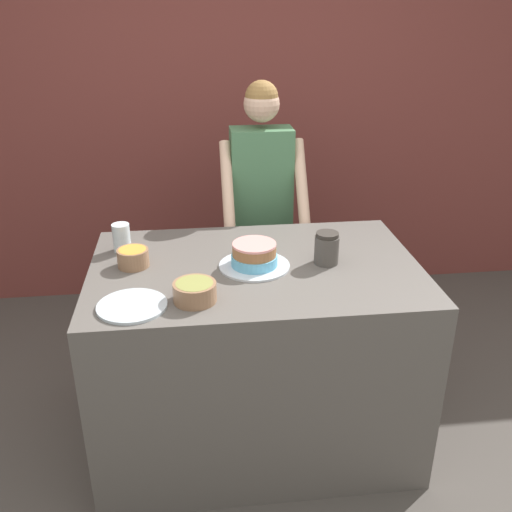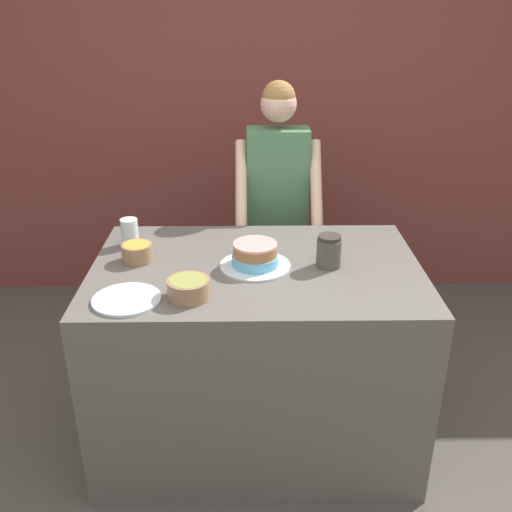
{
  "view_description": "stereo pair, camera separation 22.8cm",
  "coord_description": "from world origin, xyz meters",
  "px_view_note": "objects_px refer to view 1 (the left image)",
  "views": [
    {
      "loc": [
        -0.26,
        -1.74,
        1.97
      ],
      "look_at": [
        -0.0,
        0.42,
        0.97
      ],
      "focal_mm": 40.0,
      "sensor_mm": 36.0,
      "label": 1
    },
    {
      "loc": [
        -0.03,
        -1.76,
        1.97
      ],
      "look_at": [
        -0.0,
        0.42,
        0.97
      ],
      "focal_mm": 40.0,
      "sensor_mm": 36.0,
      "label": 2
    }
  ],
  "objects_px": {
    "person_baker": "(261,194)",
    "ceramic_plate": "(132,306)",
    "frosting_bowl_orange": "(133,257)",
    "cake": "(254,257)",
    "frosting_bowl_olive": "(195,291)",
    "stoneware_jar": "(327,248)",
    "drinking_glass": "(122,238)"
  },
  "relations": [
    {
      "from": "frosting_bowl_orange",
      "to": "stoneware_jar",
      "type": "relative_size",
      "value": 0.95
    },
    {
      "from": "person_baker",
      "to": "frosting_bowl_orange",
      "type": "relative_size",
      "value": 11.69
    },
    {
      "from": "person_baker",
      "to": "frosting_bowl_olive",
      "type": "relative_size",
      "value": 9.5
    },
    {
      "from": "frosting_bowl_orange",
      "to": "frosting_bowl_olive",
      "type": "bearing_deg",
      "value": -52.91
    },
    {
      "from": "ceramic_plate",
      "to": "cake",
      "type": "bearing_deg",
      "value": 30.66
    },
    {
      "from": "person_baker",
      "to": "stoneware_jar",
      "type": "distance_m",
      "value": 0.81
    },
    {
      "from": "cake",
      "to": "ceramic_plate",
      "type": "relative_size",
      "value": 1.16
    },
    {
      "from": "frosting_bowl_olive",
      "to": "frosting_bowl_orange",
      "type": "relative_size",
      "value": 1.23
    },
    {
      "from": "frosting_bowl_olive",
      "to": "stoneware_jar",
      "type": "relative_size",
      "value": 1.17
    },
    {
      "from": "person_baker",
      "to": "frosting_bowl_orange",
      "type": "xyz_separation_m",
      "value": [
        -0.65,
        -0.72,
        -0.02
      ]
    },
    {
      "from": "frosting_bowl_orange",
      "to": "ceramic_plate",
      "type": "height_order",
      "value": "frosting_bowl_orange"
    },
    {
      "from": "cake",
      "to": "frosting_bowl_olive",
      "type": "xyz_separation_m",
      "value": [
        -0.26,
        -0.27,
        -0.01
      ]
    },
    {
      "from": "frosting_bowl_orange",
      "to": "stoneware_jar",
      "type": "distance_m",
      "value": 0.83
    },
    {
      "from": "person_baker",
      "to": "ceramic_plate",
      "type": "relative_size",
      "value": 5.97
    },
    {
      "from": "drinking_glass",
      "to": "stoneware_jar",
      "type": "relative_size",
      "value": 0.91
    },
    {
      "from": "drinking_glass",
      "to": "ceramic_plate",
      "type": "xyz_separation_m",
      "value": [
        0.08,
        -0.54,
        -0.06
      ]
    },
    {
      "from": "frosting_bowl_olive",
      "to": "drinking_glass",
      "type": "bearing_deg",
      "value": 121.9
    },
    {
      "from": "cake",
      "to": "frosting_bowl_orange",
      "type": "xyz_separation_m",
      "value": [
        -0.52,
        0.07,
        -0.0
      ]
    },
    {
      "from": "drinking_glass",
      "to": "stoneware_jar",
      "type": "xyz_separation_m",
      "value": [
        0.89,
        -0.24,
        0.01
      ]
    },
    {
      "from": "person_baker",
      "to": "drinking_glass",
      "type": "distance_m",
      "value": 0.9
    },
    {
      "from": "stoneware_jar",
      "to": "frosting_bowl_olive",
      "type": "bearing_deg",
      "value": -154.57
    },
    {
      "from": "cake",
      "to": "drinking_glass",
      "type": "relative_size",
      "value": 2.38
    },
    {
      "from": "person_baker",
      "to": "drinking_glass",
      "type": "height_order",
      "value": "person_baker"
    },
    {
      "from": "ceramic_plate",
      "to": "person_baker",
      "type": "bearing_deg",
      "value": 59.98
    },
    {
      "from": "frosting_bowl_olive",
      "to": "frosting_bowl_orange",
      "type": "xyz_separation_m",
      "value": [
        -0.26,
        0.34,
        0.0
      ]
    },
    {
      "from": "drinking_glass",
      "to": "stoneware_jar",
      "type": "height_order",
      "value": "stoneware_jar"
    },
    {
      "from": "person_baker",
      "to": "stoneware_jar",
      "type": "height_order",
      "value": "person_baker"
    },
    {
      "from": "ceramic_plate",
      "to": "stoneware_jar",
      "type": "bearing_deg",
      "value": 20.04
    },
    {
      "from": "frosting_bowl_olive",
      "to": "stoneware_jar",
      "type": "xyz_separation_m",
      "value": [
        0.57,
        0.27,
        0.03
      ]
    },
    {
      "from": "frosting_bowl_orange",
      "to": "cake",
      "type": "bearing_deg",
      "value": -7.5
    },
    {
      "from": "cake",
      "to": "stoneware_jar",
      "type": "bearing_deg",
      "value": 0.35
    },
    {
      "from": "drinking_glass",
      "to": "stoneware_jar",
      "type": "bearing_deg",
      "value": -15.0
    }
  ]
}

